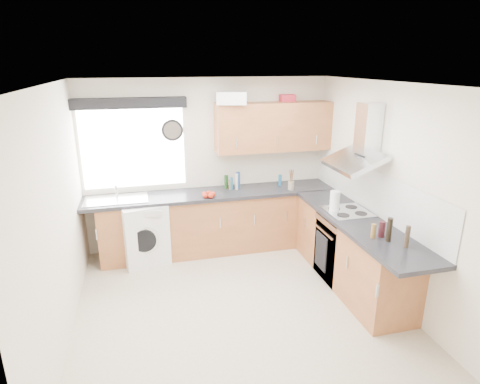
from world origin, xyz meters
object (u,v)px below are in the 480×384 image
object	(u,v)px
oven	(344,247)
upper_cabinets	(274,127)
washing_machine	(144,232)
extractor_hood	(361,144)

from	to	relation	value
oven	upper_cabinets	size ratio (longest dim) A/B	0.50
oven	upper_cabinets	distance (m)	1.99
oven	upper_cabinets	xyz separation A→B (m)	(-0.55, 1.32, 1.38)
washing_machine	extractor_hood	bearing A→B (deg)	-35.18
upper_cabinets	oven	bearing A→B (deg)	-67.46
extractor_hood	upper_cabinets	size ratio (longest dim) A/B	0.46
oven	extractor_hood	world-z (taller)	extractor_hood
extractor_hood	upper_cabinets	world-z (taller)	upper_cabinets
upper_cabinets	washing_machine	distance (m)	2.39
extractor_hood	washing_machine	bearing A→B (deg)	157.07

